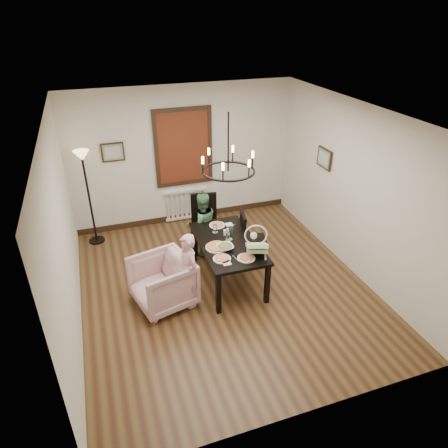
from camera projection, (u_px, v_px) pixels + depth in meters
room_shell at (216, 200)px, 6.21m from camera, size 4.51×5.00×2.81m
dining_table at (228, 246)px, 6.42m from camera, size 0.92×1.61×0.75m
chair_far at (205, 224)px, 7.30m from camera, size 0.55×0.55×1.08m
chair_right at (254, 238)px, 6.97m from camera, size 0.52×0.52×0.99m
armchair at (163, 282)px, 6.03m from camera, size 1.04×1.02×0.78m
elderly_woman at (188, 277)px, 5.96m from camera, size 0.33×0.42×1.01m
seated_man at (202, 230)px, 7.20m from camera, size 0.52×0.42×1.00m
baby_bouncer at (257, 244)px, 5.99m from camera, size 0.51×0.59×0.33m
salad_bowl at (225, 247)px, 6.16m from camera, size 0.31×0.31×0.08m
pizza_platter at (217, 247)px, 6.20m from camera, size 0.35×0.35×0.04m
drinking_glass at (228, 237)px, 6.38m from camera, size 0.07×0.07×0.13m
window_blinds at (184, 147)px, 7.84m from camera, size 1.00×0.03×1.40m
radiator at (186, 204)px, 8.46m from camera, size 0.92×0.12×0.62m
picture_back at (113, 152)px, 7.44m from camera, size 0.42×0.03×0.36m
picture_right at (324, 158)px, 7.15m from camera, size 0.03×0.42×0.36m
floor_lamp at (90, 200)px, 7.38m from camera, size 0.30×0.30×1.80m
chandelier at (228, 171)px, 5.79m from camera, size 0.80×0.80×0.04m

